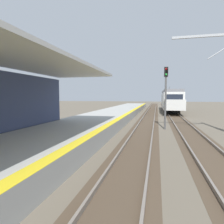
{
  "coord_description": "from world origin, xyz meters",
  "views": [
    {
      "loc": [
        2.9,
        3.84,
        2.79
      ],
      "look_at": [
        0.98,
        12.05,
        2.1
      ],
      "focal_mm": 30.92,
      "sensor_mm": 36.0,
      "label": 1
    }
  ],
  "objects": [
    {
      "name": "track_pair_middle",
      "position": [
        5.3,
        20.0,
        0.05
      ],
      "size": [
        2.34,
        120.0,
        0.16
      ],
      "color": "#4C3D2D",
      "rests_on": "ground"
    },
    {
      "name": "station_platform",
      "position": [
        -2.5,
        16.0,
        0.45
      ],
      "size": [
        5.0,
        80.0,
        0.91
      ],
      "color": "#A8A8A3",
      "rests_on": "ground"
    },
    {
      "name": "track_pair_nearest_platform",
      "position": [
        1.9,
        20.0,
        0.05
      ],
      "size": [
        2.34,
        120.0,
        0.16
      ],
      "color": "#4C3D2D",
      "rests_on": "ground"
    },
    {
      "name": "approaching_train",
      "position": [
        5.3,
        41.32,
        2.18
      ],
      "size": [
        2.93,
        19.6,
        4.76
      ],
      "color": "silver",
      "rests_on": "ground"
    },
    {
      "name": "rail_signal_post",
      "position": [
        3.58,
        20.56,
        3.19
      ],
      "size": [
        0.32,
        0.34,
        5.2
      ],
      "color": "#4C4C4C",
      "rests_on": "ground"
    }
  ]
}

